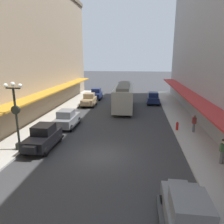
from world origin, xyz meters
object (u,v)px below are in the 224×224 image
parked_car_2 (43,137)px  streetcar (124,96)px  pedestrian_1 (194,124)px  parked_car_0 (153,98)px  parked_car_5 (89,99)px  fire_hydrant (177,126)px  pedestrian_0 (223,152)px  parked_car_3 (188,215)px  lamp_post_with_clock (16,113)px  parked_car_1 (67,118)px  parked_car_4 (96,94)px

parked_car_2 → streetcar: bearing=68.7°
parked_car_2 → streetcar: size_ratio=0.44×
streetcar → pedestrian_1: streetcar is taller
parked_car_2 → streetcar: (5.37, 13.77, 0.96)m
parked_car_0 → parked_car_5: same height
parked_car_0 → pedestrian_1: bearing=-77.3°
fire_hydrant → pedestrian_0: pedestrian_0 is taller
parked_car_3 → streetcar: bearing=100.9°
parked_car_2 → pedestrian_0: (12.93, -1.28, 0.07)m
parked_car_0 → fire_hydrant: bearing=-83.2°
fire_hydrant → parked_car_0: bearing=96.8°
parked_car_0 → pedestrian_0: size_ratio=2.57×
streetcar → pedestrian_1: size_ratio=5.90×
parked_car_3 → lamp_post_with_clock: lamp_post_with_clock is taller
parked_car_0 → lamp_post_with_clock: lamp_post_with_clock is taller
parked_car_0 → parked_car_5: (-9.57, -2.54, 0.00)m
pedestrian_0 → pedestrian_1: size_ratio=1.02×
parked_car_1 → parked_car_4: 15.30m
parked_car_3 → parked_car_4: size_ratio=0.99×
pedestrian_0 → parked_car_3: bearing=-119.9°
parked_car_3 → fire_hydrant: 12.78m
parked_car_2 → parked_car_4: same height
parked_car_0 → parked_car_2: (-9.69, -17.85, 0.00)m
parked_car_4 → parked_car_5: size_ratio=1.00×
parked_car_2 → parked_car_5: 15.31m
parked_car_4 → fire_hydrant: bearing=-54.1°
parked_car_0 → parked_car_1: (-9.53, -12.60, 0.00)m
parked_car_0 → parked_car_4: same height
streetcar → lamp_post_with_clock: bearing=-115.4°
parked_car_4 → pedestrian_1: bearing=-51.5°
parked_car_0 → parked_car_3: 25.23m
parked_car_0 → streetcar: bearing=-136.7°
streetcar → parked_car_5: bearing=163.7°
parked_car_5 → pedestrian_0: (12.82, -16.58, 0.07)m
parked_car_3 → pedestrian_0: size_ratio=2.55×
pedestrian_0 → pedestrian_1: pedestrian_0 is taller
parked_car_1 → parked_car_4: size_ratio=0.99×
parked_car_0 → parked_car_2: bearing=-118.5°
parked_car_1 → parked_car_5: size_ratio=0.99×
parked_car_5 → parked_car_3: bearing=-67.7°
pedestrian_1 → lamp_post_with_clock: bearing=-158.4°
pedestrian_0 → parked_car_1: bearing=152.9°
parked_car_4 → streetcar: streetcar is taller
parked_car_5 → pedestrian_1: 16.31m
parked_car_0 → parked_car_5: size_ratio=1.00×
parked_car_4 → pedestrian_1: (12.49, -15.70, 0.05)m
parked_car_5 → pedestrian_0: 20.96m
parked_car_0 → pedestrian_1: (2.93, -13.01, 0.05)m
parked_car_2 → pedestrian_0: bearing=-5.6°
parked_car_2 → parked_car_3: (9.43, -7.39, 0.00)m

